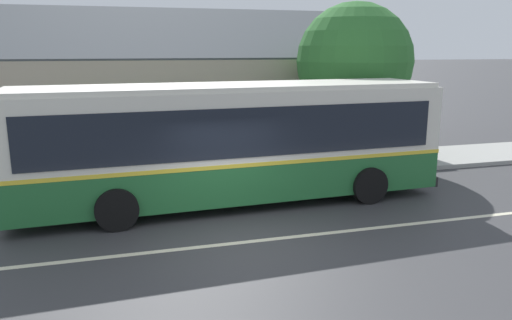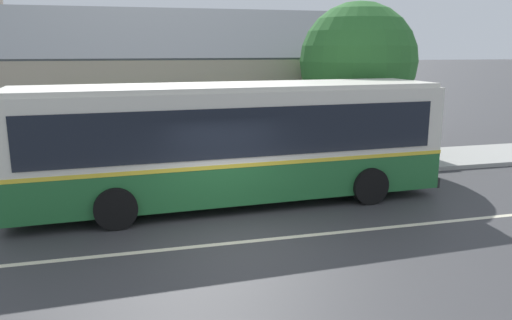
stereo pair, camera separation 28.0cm
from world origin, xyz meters
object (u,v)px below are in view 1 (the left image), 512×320
bench_down_street (170,161)px  bus_stop_sign (408,122)px  transit_bus (232,140)px  street_tree_primary (354,64)px  bench_by_building (46,171)px

bench_down_street → bus_stop_sign: (8.03, -0.99, 1.08)m
transit_bus → street_tree_primary: size_ratio=2.00×
street_tree_primary → bus_stop_sign: street_tree_primary is taller
bench_down_street → bus_stop_sign: 8.16m
transit_bus → bench_by_building: 5.80m
bench_by_building → transit_bus: bearing=-28.0°
bench_by_building → bench_down_street: size_ratio=1.11×
bench_down_street → transit_bus: bearing=-66.5°
transit_bus → bench_by_building: transit_bus is taller
bench_down_street → street_tree_primary: size_ratio=0.28×
transit_bus → bus_stop_sign: (6.68, 2.09, -0.08)m
transit_bus → street_tree_primary: bearing=34.7°
transit_bus → bus_stop_sign: 7.00m
bench_by_building → street_tree_primary: size_ratio=0.31×
transit_bus → bench_down_street: 3.55m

